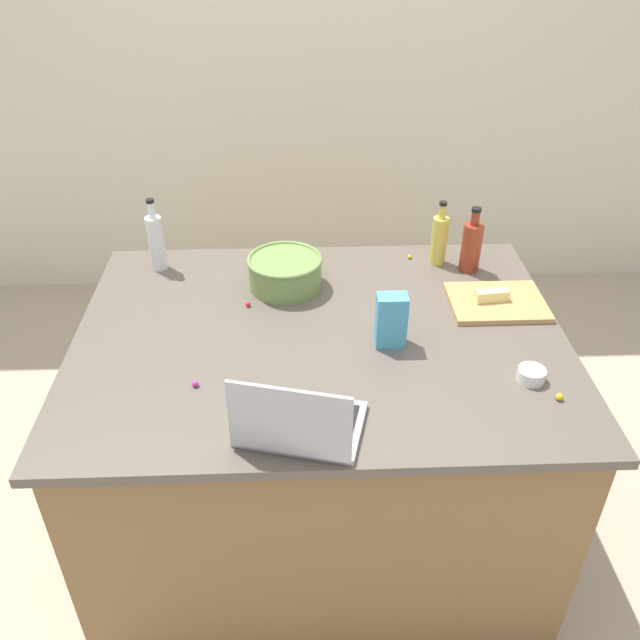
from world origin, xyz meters
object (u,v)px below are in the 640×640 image
at_px(mixing_bowl_large, 285,271).
at_px(ramekin_small, 389,313).
at_px(candy_bag, 391,320).
at_px(bottle_oil, 439,239).
at_px(butter_stick_left, 492,295).
at_px(bottle_soy, 471,246).
at_px(bottle_vinegar, 156,241).
at_px(ramekin_medium, 531,375).
at_px(laptop, 298,423).
at_px(cutting_board, 497,302).

xyz_separation_m(mixing_bowl_large, ramekin_small, (0.33, -0.21, -0.04)).
bearing_deg(ramekin_small, candy_bag, -96.37).
distance_m(mixing_bowl_large, bottle_oil, 0.57).
bearing_deg(candy_bag, butter_stick_left, 29.53).
distance_m(bottle_soy, bottle_vinegar, 1.11).
distance_m(bottle_oil, ramekin_medium, 0.70).
bearing_deg(bottle_soy, ramekin_medium, -86.93).
height_order(bottle_soy, bottle_vinegar, bottle_vinegar).
height_order(laptop, butter_stick_left, laptop).
distance_m(bottle_vinegar, candy_bag, 0.91).
relative_size(laptop, bottle_vinegar, 1.33).
height_order(laptop, bottle_oil, bottle_oil).
bearing_deg(butter_stick_left, ramekin_medium, -88.15).
relative_size(bottle_soy, ramekin_small, 3.23).
bearing_deg(bottle_oil, ramekin_medium, -78.67).
bearing_deg(bottle_vinegar, bottle_soy, -2.79).
distance_m(ramekin_small, ramekin_medium, 0.49).
xyz_separation_m(bottle_soy, butter_stick_left, (0.02, -0.23, -0.06)).
height_order(mixing_bowl_large, candy_bag, candy_bag).
relative_size(ramekin_small, candy_bag, 0.44).
height_order(cutting_board, ramekin_small, ramekin_small).
distance_m(bottle_soy, butter_stick_left, 0.24).
relative_size(mixing_bowl_large, cutting_board, 0.83).
bearing_deg(laptop, butter_stick_left, 42.62).
distance_m(laptop, ramekin_medium, 0.68).
distance_m(mixing_bowl_large, candy_bag, 0.47).
bearing_deg(mixing_bowl_large, ramekin_medium, -37.96).
relative_size(laptop, bottle_oil, 1.49).
height_order(cutting_board, butter_stick_left, butter_stick_left).
bearing_deg(ramekin_small, laptop, -119.41).
bearing_deg(bottle_soy, laptop, -126.97).
relative_size(mixing_bowl_large, ramekin_small, 3.47).
relative_size(butter_stick_left, ramekin_small, 1.49).
bearing_deg(cutting_board, laptop, -138.28).
distance_m(laptop, mixing_bowl_large, 0.73).
height_order(laptop, bottle_soy, bottle_soy).
xyz_separation_m(laptop, butter_stick_left, (0.64, 0.59, -0.01)).
bearing_deg(ramekin_small, butter_stick_left, 10.35).
bearing_deg(mixing_bowl_large, bottle_oil, 14.81).
distance_m(bottle_soy, ramekin_medium, 0.63).
height_order(mixing_bowl_large, cutting_board, mixing_bowl_large).
relative_size(bottle_soy, candy_bag, 1.41).
relative_size(bottle_vinegar, butter_stick_left, 2.43).
bearing_deg(bottle_vinegar, butter_stick_left, -14.35).
relative_size(butter_stick_left, ramekin_medium, 1.42).
xyz_separation_m(butter_stick_left, ramekin_medium, (0.01, -0.39, -0.02)).
xyz_separation_m(laptop, bottle_soy, (0.62, 0.82, 0.05)).
height_order(mixing_bowl_large, bottle_vinegar, bottle_vinegar).
xyz_separation_m(mixing_bowl_large, bottle_vinegar, (-0.45, 0.14, 0.05)).
xyz_separation_m(bottle_oil, candy_bag, (-0.24, -0.49, -0.01)).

